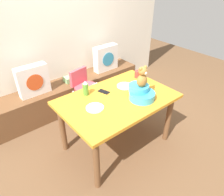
# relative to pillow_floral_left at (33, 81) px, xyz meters

# --- Properties ---
(ground_plane) EXTENTS (8.00, 8.00, 0.00)m
(ground_plane) POSITION_rel_pillow_floral_left_xyz_m (0.57, -1.18, -0.68)
(ground_plane) COLOR brown
(back_wall) EXTENTS (4.40, 0.10, 2.60)m
(back_wall) POSITION_rel_pillow_floral_left_xyz_m (0.57, 0.29, 0.62)
(back_wall) COLOR silver
(back_wall) RESTS_ON ground_plane
(window_bench) EXTENTS (2.60, 0.44, 0.46)m
(window_bench) POSITION_rel_pillow_floral_left_xyz_m (0.57, 0.02, -0.45)
(window_bench) COLOR brown
(window_bench) RESTS_ON ground_plane
(pillow_floral_left) EXTENTS (0.44, 0.15, 0.44)m
(pillow_floral_left) POSITION_rel_pillow_floral_left_xyz_m (0.00, 0.00, 0.00)
(pillow_floral_left) COLOR white
(pillow_floral_left) RESTS_ON window_bench
(pillow_floral_right) EXTENTS (0.44, 0.15, 0.44)m
(pillow_floral_right) POSITION_rel_pillow_floral_left_xyz_m (1.31, 0.00, 0.00)
(pillow_floral_right) COLOR white
(pillow_floral_right) RESTS_ON window_bench
(book_stack) EXTENTS (0.20, 0.14, 0.08)m
(book_stack) POSITION_rel_pillow_floral_left_xyz_m (0.60, 0.02, -0.18)
(book_stack) COLOR #83B676
(book_stack) RESTS_ON window_bench
(dining_table) EXTENTS (1.35, 0.90, 0.74)m
(dining_table) POSITION_rel_pillow_floral_left_xyz_m (0.57, -1.18, -0.04)
(dining_table) COLOR orange
(dining_table) RESTS_ON ground_plane
(highchair) EXTENTS (0.38, 0.49, 0.79)m
(highchair) POSITION_rel_pillow_floral_left_xyz_m (0.60, -0.42, -0.16)
(highchair) COLOR #D84C59
(highchair) RESTS_ON ground_plane
(infant_seat_teal) EXTENTS (0.30, 0.33, 0.16)m
(infant_seat_teal) POSITION_rel_pillow_floral_left_xyz_m (0.77, -1.36, 0.13)
(infant_seat_teal) COLOR #3AA6CA
(infant_seat_teal) RESTS_ON dining_table
(teddy_bear) EXTENTS (0.13, 0.12, 0.25)m
(teddy_bear) POSITION_rel_pillow_floral_left_xyz_m (0.77, -1.36, 0.34)
(teddy_bear) COLOR olive
(teddy_bear) RESTS_ON infant_seat_teal
(ketchup_bottle) EXTENTS (0.07, 0.07, 0.18)m
(ketchup_bottle) POSITION_rel_pillow_floral_left_xyz_m (0.32, -0.88, 0.15)
(ketchup_bottle) COLOR #4C8C33
(ketchup_bottle) RESTS_ON dining_table
(coffee_mug) EXTENTS (0.12, 0.08, 0.09)m
(coffee_mug) POSITION_rel_pillow_floral_left_xyz_m (1.13, -0.95, 0.11)
(coffee_mug) COLOR #9E332D
(coffee_mug) RESTS_ON dining_table
(dinner_plate_near) EXTENTS (0.20, 0.20, 0.01)m
(dinner_plate_near) POSITION_rel_pillow_floral_left_xyz_m (0.24, -1.18, 0.07)
(dinner_plate_near) COLOR white
(dinner_plate_near) RESTS_ON dining_table
(dinner_plate_far) EXTENTS (0.20, 0.20, 0.01)m
(dinner_plate_far) POSITION_rel_pillow_floral_left_xyz_m (0.82, -1.03, 0.07)
(dinner_plate_far) COLOR white
(dinner_plate_far) RESTS_ON dining_table
(cell_phone) EXTENTS (0.11, 0.16, 0.01)m
(cell_phone) POSITION_rel_pillow_floral_left_xyz_m (0.53, -0.97, 0.06)
(cell_phone) COLOR black
(cell_phone) RESTS_ON dining_table
(table_fork) EXTENTS (0.14, 0.12, 0.01)m
(table_fork) POSITION_rel_pillow_floral_left_xyz_m (1.00, -1.17, 0.06)
(table_fork) COLOR silver
(table_fork) RESTS_ON dining_table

